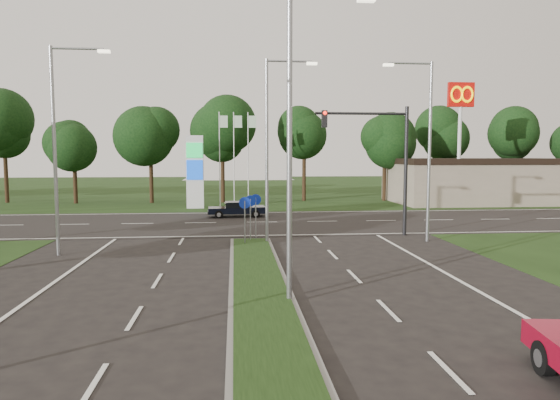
{
  "coord_description": "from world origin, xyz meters",
  "views": [
    {
      "loc": [
        -0.8,
        -8.38,
        4.36
      ],
      "look_at": [
        1.43,
        15.76,
        2.2
      ],
      "focal_mm": 32.0,
      "sensor_mm": 36.0,
      "label": 1
    }
  ],
  "objects": [
    {
      "name": "traffic_signal",
      "position": [
        7.19,
        18.0,
        4.65
      ],
      "size": [
        5.1,
        0.42,
        7.0
      ],
      "color": "black",
      "rests_on": "ground"
    },
    {
      "name": "commercial_building",
      "position": [
        22.0,
        36.0,
        2.0
      ],
      "size": [
        16.0,
        9.0,
        4.0
      ],
      "primitive_type": "cube",
      "color": "gray",
      "rests_on": "ground"
    },
    {
      "name": "navy_sedan",
      "position": [
        -0.61,
        26.99,
        0.59
      ],
      "size": [
        4.08,
        1.84,
        1.1
      ],
      "rotation": [
        0.0,
        0.0,
        1.62
      ],
      "color": "black",
      "rests_on": "ground"
    },
    {
      "name": "streetlight_left_far",
      "position": [
        -8.3,
        14.0,
        5.08
      ],
      "size": [
        2.53,
        0.22,
        9.0
      ],
      "color": "gray",
      "rests_on": "ground"
    },
    {
      "name": "verge_far",
      "position": [
        0.0,
        55.0,
        0.0
      ],
      "size": [
        160.0,
        50.0,
        0.02
      ],
      "primitive_type": "cube",
      "color": "black",
      "rests_on": "ground"
    },
    {
      "name": "cross_road",
      "position": [
        0.0,
        24.0,
        0.0
      ],
      "size": [
        160.0,
        12.0,
        0.02
      ],
      "primitive_type": "cube",
      "color": "black",
      "rests_on": "ground"
    },
    {
      "name": "median_signs",
      "position": [
        0.0,
        16.4,
        1.71
      ],
      "size": [
        1.16,
        1.76,
        2.38
      ],
      "color": "gray",
      "rests_on": "ground"
    },
    {
      "name": "median_kerb",
      "position": [
        0.0,
        4.0,
        0.06
      ],
      "size": [
        2.0,
        26.0,
        0.12
      ],
      "primitive_type": "cube",
      "color": "slate",
      "rests_on": "ground"
    },
    {
      "name": "streetlight_median_near",
      "position": [
        1.0,
        6.0,
        5.08
      ],
      "size": [
        2.53,
        0.22,
        9.0
      ],
      "color": "gray",
      "rests_on": "ground"
    },
    {
      "name": "mcdonalds_sign",
      "position": [
        18.0,
        31.97,
        7.99
      ],
      "size": [
        2.2,
        0.47,
        10.4
      ],
      "color": "silver",
      "rests_on": "ground"
    },
    {
      "name": "gas_pylon",
      "position": [
        -3.79,
        33.05,
        3.2
      ],
      "size": [
        5.8,
        1.26,
        8.0
      ],
      "color": "silver",
      "rests_on": "ground"
    },
    {
      "name": "streetlight_right_far",
      "position": [
        8.8,
        16.0,
        5.08
      ],
      "size": [
        2.53,
        0.22,
        9.0
      ],
      "rotation": [
        0.0,
        0.0,
        3.14
      ],
      "color": "gray",
      "rests_on": "ground"
    },
    {
      "name": "streetlight_median_far",
      "position": [
        1.0,
        16.0,
        5.08
      ],
      "size": [
        2.53,
        0.22,
        9.0
      ],
      "color": "gray",
      "rests_on": "ground"
    },
    {
      "name": "treeline_far",
      "position": [
        0.1,
        39.93,
        6.83
      ],
      "size": [
        6.0,
        6.0,
        9.9
      ],
      "color": "black",
      "rests_on": "ground"
    }
  ]
}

